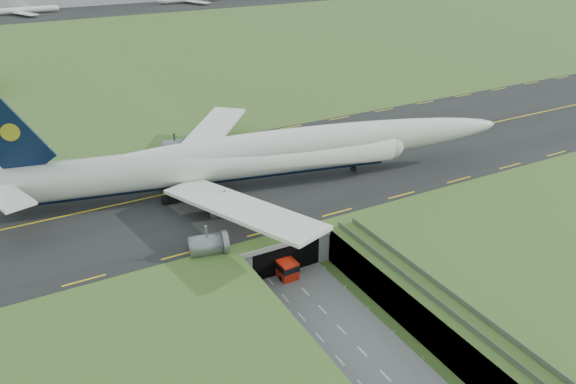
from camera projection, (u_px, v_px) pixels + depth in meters
ground at (312, 300)px, 84.38m from camera, size 900.00×900.00×0.00m
airfield_deck at (312, 283)px, 83.05m from camera, size 800.00×800.00×6.00m
trench_road at (339, 328)px, 78.42m from camera, size 12.00×75.00×0.20m
taxiway at (225, 182)px, 107.72m from camera, size 800.00×44.00×0.18m
tunnel_portal at (263, 231)px, 96.09m from camera, size 17.00×22.30×6.00m
guideway at (463, 321)px, 71.67m from camera, size 3.00×53.00×7.05m
jumbo_jet at (249, 157)px, 103.87m from camera, size 101.68×63.25×21.37m
shuttle_tram at (281, 263)px, 90.35m from camera, size 3.04×7.55×3.06m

